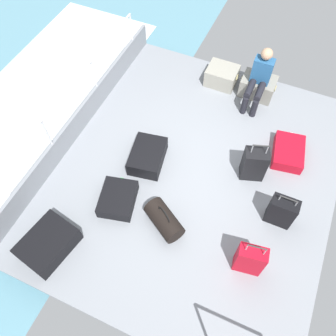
{
  "coord_description": "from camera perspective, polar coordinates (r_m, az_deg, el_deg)",
  "views": [
    {
      "loc": [
        0.82,
        -2.95,
        4.87
      ],
      "look_at": [
        -0.37,
        -0.25,
        0.25
      ],
      "focal_mm": 37.46,
      "sensor_mm": 36.0,
      "label": 1
    }
  ],
  "objects": [
    {
      "name": "suitcase_5",
      "position": [
        4.91,
        13.17,
        -14.29
      ],
      "size": [
        0.4,
        0.25,
        0.78
      ],
      "color": "#B70C1E",
      "rests_on": "ground_plane"
    },
    {
      "name": "suitcase_0",
      "position": [
        5.75,
        -3.34,
        1.94
      ],
      "size": [
        0.63,
        0.79,
        0.27
      ],
      "color": "black",
      "rests_on": "ground_plane"
    },
    {
      "name": "sea_wake",
      "position": [
        7.44,
        -22.7,
        7.56
      ],
      "size": [
        12.0,
        12.0,
        0.01
      ],
      "color": "#598C9E",
      "rests_on": "ground_plane"
    },
    {
      "name": "cargo_crate_1",
      "position": [
        6.91,
        14.39,
        12.73
      ],
      "size": [
        0.65,
        0.45,
        0.37
      ],
      "color": "gray",
      "rests_on": "ground_plane"
    },
    {
      "name": "gunwale_port",
      "position": [
        6.26,
        -14.36,
        7.3
      ],
      "size": [
        0.06,
        5.2,
        0.45
      ],
      "primitive_type": "cube",
      "color": "gray",
      "rests_on": "ground_plane"
    },
    {
      "name": "suitcase_4",
      "position": [
        5.62,
        13.83,
        0.65
      ],
      "size": [
        0.42,
        0.35,
        0.8
      ],
      "color": "black",
      "rests_on": "ground_plane"
    },
    {
      "name": "passenger_seated",
      "position": [
        6.53,
        14.66,
        14.05
      ],
      "size": [
        0.34,
        0.66,
        1.07
      ],
      "color": "#26598C",
      "rests_on": "ground_plane"
    },
    {
      "name": "railing_port",
      "position": [
        5.86,
        -15.51,
        10.77
      ],
      "size": [
        0.04,
        4.2,
        1.02
      ],
      "color": "silver",
      "rests_on": "ground_plane"
    },
    {
      "name": "suitcase_6",
      "position": [
        5.32,
        -18.95,
        -11.59
      ],
      "size": [
        0.72,
        0.86,
        0.27
      ],
      "color": "black",
      "rests_on": "ground_plane"
    },
    {
      "name": "suitcase_2",
      "position": [
        5.34,
        17.97,
        -6.72
      ],
      "size": [
        0.38,
        0.22,
        0.67
      ],
      "color": "black",
      "rests_on": "ground_plane"
    },
    {
      "name": "ground_plane",
      "position": [
        5.78,
        4.4,
        -0.82
      ],
      "size": [
        4.4,
        5.2,
        0.06
      ],
      "primitive_type": "cube",
      "color": "gray"
    },
    {
      "name": "duffel_bag",
      "position": [
        5.16,
        -0.62,
        -8.43
      ],
      "size": [
        0.7,
        0.6,
        0.46
      ],
      "color": "black",
      "rests_on": "ground_plane"
    },
    {
      "name": "suitcase_3",
      "position": [
        5.43,
        -8.16,
        -4.98
      ],
      "size": [
        0.65,
        0.73,
        0.21
      ],
      "color": "black",
      "rests_on": "ground_plane"
    },
    {
      "name": "cargo_crate_0",
      "position": [
        7.01,
        8.75,
        14.62
      ],
      "size": [
        0.6,
        0.47,
        0.35
      ],
      "color": "gray",
      "rests_on": "ground_plane"
    },
    {
      "name": "suitcase_1",
      "position": [
        6.16,
        18.98,
        2.46
      ],
      "size": [
        0.58,
        0.75,
        0.21
      ],
      "color": "#B70C1E",
      "rests_on": "ground_plane"
    }
  ]
}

